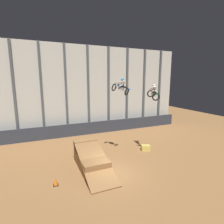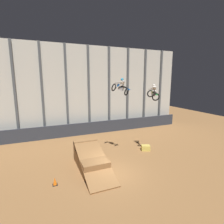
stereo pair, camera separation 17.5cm
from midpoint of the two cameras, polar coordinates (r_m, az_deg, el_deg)
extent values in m
plane|color=olive|center=(14.84, -0.17, -19.65)|extent=(60.00, 60.00, 0.00)
cube|color=beige|center=(24.55, -11.49, 6.96)|extent=(32.00, 0.12, 12.08)
cube|color=#4C5156|center=(23.97, -29.54, 5.75)|extent=(0.28, 0.28, 12.08)
cube|color=#4C5156|center=(23.84, -22.23, 6.30)|extent=(0.28, 0.28, 12.08)
cube|color=#4C5156|center=(24.09, -14.95, 6.76)|extent=(0.28, 0.28, 12.08)
cube|color=#4C5156|center=(24.72, -7.92, 7.09)|extent=(0.28, 0.28, 12.08)
cube|color=#4C5156|center=(25.69, -1.32, 7.31)|extent=(0.28, 0.28, 12.08)
cube|color=#4C5156|center=(26.97, 4.73, 7.43)|extent=(0.28, 0.28, 12.08)
cube|color=#4C5156|center=(28.53, 10.18, 7.46)|extent=(0.28, 0.28, 12.08)
cube|color=#4C5156|center=(30.30, 15.03, 7.44)|extent=(0.28, 0.28, 12.08)
cube|color=#2D333D|center=(24.21, -10.43, -5.54)|extent=(31.36, 0.20, 1.69)
cube|color=brown|center=(15.79, -7.10, -15.54)|extent=(2.18, 3.95, 1.09)
cube|color=brown|center=(17.17, -8.78, -12.06)|extent=(2.23, 0.50, 1.81)
cube|color=olive|center=(14.90, -6.18, -15.63)|extent=(2.23, 5.70, 2.00)
torus|color=black|center=(16.65, 0.36, 8.02)|extent=(0.76, 0.66, 0.73)
torus|color=black|center=(16.01, 4.54, 6.65)|extent=(0.76, 0.66, 0.73)
cube|color=#B7B7BC|center=(16.28, 2.66, 7.71)|extent=(0.48, 0.57, 0.40)
cube|color=blue|center=(16.32, 2.31, 8.55)|extent=(0.44, 0.51, 0.34)
cube|color=black|center=(16.14, 3.53, 8.23)|extent=(0.46, 0.56, 0.26)
cube|color=blue|center=(15.93, 5.07, 7.44)|extent=(0.32, 0.38, 0.15)
cylinder|color=#B7B7BC|center=(16.53, 1.06, 8.65)|extent=(0.12, 0.14, 0.55)
cylinder|color=black|center=(16.47, 1.36, 9.42)|extent=(0.63, 0.27, 0.04)
cube|color=silver|center=(16.19, 3.15, 9.38)|extent=(0.47, 0.50, 0.52)
sphere|color=#2393CC|center=(16.19, 3.11, 10.56)|extent=(0.39, 0.41, 0.32)
cylinder|color=silver|center=(16.15, 2.55, 8.54)|extent=(0.34, 0.42, 0.25)
cylinder|color=silver|center=(16.36, 2.96, 8.56)|extent=(0.34, 0.42, 0.25)
cylinder|color=silver|center=(16.16, 2.16, 9.67)|extent=(0.37, 0.48, 0.13)
cylinder|color=silver|center=(16.44, 2.71, 9.67)|extent=(0.37, 0.48, 0.13)
torus|color=black|center=(17.87, 12.22, 5.91)|extent=(0.76, 0.40, 0.74)
torus|color=black|center=(16.60, 13.86, 4.80)|extent=(0.76, 0.40, 0.74)
cube|color=#B7B7BC|center=(17.16, 13.10, 5.72)|extent=(0.32, 0.58, 0.35)
cube|color=green|center=(17.27, 12.97, 6.50)|extent=(0.31, 0.51, 0.30)
cube|color=black|center=(16.91, 13.45, 6.27)|extent=(0.30, 0.59, 0.20)
cube|color=green|center=(16.45, 14.07, 5.59)|extent=(0.23, 0.39, 0.11)
cylinder|color=#B7B7BC|center=(17.66, 12.49, 6.54)|extent=(0.10, 0.19, 0.55)
cylinder|color=black|center=(17.57, 12.60, 7.27)|extent=(0.62, 0.30, 0.04)
cube|color=silver|center=(17.03, 13.30, 7.34)|extent=(0.37, 0.44, 0.53)
sphere|color=silver|center=(17.07, 13.28, 8.46)|extent=(0.33, 0.35, 0.30)
cylinder|color=silver|center=(17.10, 12.77, 6.53)|extent=(0.22, 0.44, 0.29)
cylinder|color=silver|center=(17.18, 13.52, 6.52)|extent=(0.22, 0.44, 0.29)
cylinder|color=silver|center=(17.19, 12.52, 7.58)|extent=(0.21, 0.53, 0.18)
cylinder|color=silver|center=(17.31, 13.52, 7.55)|extent=(0.21, 0.53, 0.18)
cube|color=black|center=(14.18, -18.24, -21.71)|extent=(0.36, 0.36, 0.03)
cone|color=orange|center=(14.03, -18.31, -20.71)|extent=(0.28, 0.28, 0.55)
cube|color=#CCB751|center=(19.42, 10.65, -11.39)|extent=(1.06, 0.89, 0.56)
cube|color=#996623|center=(19.42, 10.65, -11.39)|extent=(0.86, 0.38, 0.57)
camera|label=1|loc=(0.09, -90.27, -0.05)|focal=28.00mm
camera|label=2|loc=(0.09, 89.73, 0.05)|focal=28.00mm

